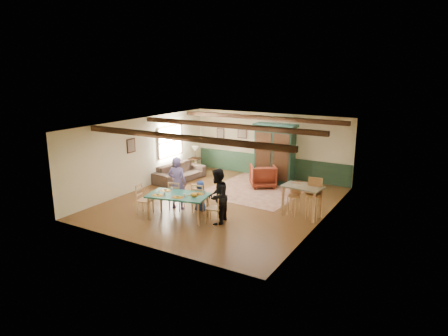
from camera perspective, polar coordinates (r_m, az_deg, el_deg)
The scene contains 35 objects.
floor at distance 13.82m, azimuth -0.39°, elevation -4.91°, with size 8.00×8.00×0.00m, color #523117.
wall_back at distance 16.93m, azimuth 6.55°, elevation 3.28°, with size 7.00×0.02×2.70m, color beige.
wall_left at distance 15.49m, azimuth -11.61°, elevation 2.06°, with size 0.02×8.00×2.70m, color beige.
wall_right at distance 12.09m, azimuth 14.01°, elevation -1.44°, with size 0.02×8.00×2.70m, color beige.
ceiling at distance 13.19m, azimuth -0.41°, elevation 6.25°, with size 7.00×8.00×0.02m, color silver.
wainscot_back at distance 17.10m, azimuth 6.44°, elevation 0.30°, with size 6.95×0.03×0.90m, color #223F29.
ceiling_beam_front at distance 11.32m, azimuth -6.40°, elevation 4.39°, with size 6.95×0.16×0.16m, color black.
ceiling_beam_mid at distance 13.55m, azimuth 0.46°, elevation 6.07°, with size 6.95×0.16×0.16m, color black.
ceiling_beam_back at distance 15.84m, azimuth 5.19°, elevation 7.18°, with size 6.95×0.16×0.16m, color black.
window_left at distance 16.70m, azimuth -7.69°, elevation 3.79°, with size 0.06×1.60×1.30m, color white, non-canonical shape.
picture_left_wall at distance 14.96m, azimuth -13.13°, elevation 3.13°, with size 0.04×0.42×0.52m, color gray, non-canonical shape.
picture_back_a at distance 17.38m, azimuth 2.62°, elevation 5.14°, with size 0.45×0.04×0.55m, color gray, non-canonical shape.
picture_back_b at distance 17.94m, azimuth -0.51°, elevation 4.95°, with size 0.38×0.04×0.48m, color gray, non-canonical shape.
dining_table at distance 12.36m, azimuth -6.50°, elevation -5.48°, with size 1.82×1.01×0.76m, color #1F6253, non-canonical shape.
dining_chair_far_left at distance 13.12m, azimuth -6.80°, elevation -3.86°, with size 0.42×0.44×0.96m, color tan, non-canonical shape.
dining_chair_far_right at distance 12.81m, azimuth -3.51°, elevation -4.23°, with size 0.42×0.44×0.96m, color tan, non-canonical shape.
dining_chair_end_left at distance 12.84m, azimuth -11.24°, elevation -4.44°, with size 0.42×0.44×0.96m, color tan, non-canonical shape.
dining_chair_end_right at distance 11.91m, azimuth -1.41°, elevation -5.65°, with size 0.42×0.44×0.96m, color tan, non-canonical shape.
person_man at distance 13.07m, azimuth -6.70°, elevation -2.13°, with size 0.63×0.42×1.74m, color slate.
person_woman at distance 11.76m, azimuth -0.96°, elevation -4.08°, with size 0.81×0.63×1.67m, color black.
person_child at distance 12.87m, azimuth -3.38°, elevation -4.01°, with size 0.50×0.32×1.01m, color navy.
cat at distance 11.91m, azimuth -4.34°, elevation -3.81°, with size 0.36×0.14×0.18m, color orange, non-canonical shape.
place_setting_near_left at distance 12.25m, azimuth -9.42°, elevation -3.63°, with size 0.40×0.30×0.11m, color orange, non-canonical shape.
place_setting_near_center at distance 11.97m, azimuth -6.63°, elevation -3.96°, with size 0.40×0.30×0.11m, color orange, non-canonical shape.
place_setting_far_left at distance 12.67m, azimuth -8.37°, elevation -2.98°, with size 0.40×0.30×0.11m, color orange, non-canonical shape.
place_setting_far_right at distance 12.23m, azimuth -3.70°, elevation -3.49°, with size 0.40×0.30×0.11m, color orange, non-canonical shape.
area_rug at distance 15.35m, azimuth 4.83°, elevation -2.99°, with size 3.31×3.93×0.01m, color #CAB792.
armoire at distance 15.94m, azimuth 7.27°, elevation 2.00°, with size 1.69×0.68×2.39m, color #122D23.
armchair at distance 15.53m, azimuth 5.59°, elevation -1.13°, with size 0.94×0.97×0.88m, color #4F170F.
sofa at distance 16.46m, azimuth -6.36°, elevation -0.63°, with size 2.33×0.91×0.68m, color #423229.
end_table at distance 17.91m, azimuth -4.12°, elevation 0.48°, with size 0.48×0.48×0.59m, color black, non-canonical shape.
table_lamp at distance 17.79m, azimuth -4.15°, elevation 2.26°, with size 0.30×0.30×0.54m, color beige, non-canonical shape.
counter_table at distance 12.60m, azimuth 11.07°, elevation -4.71°, with size 1.19×0.69×0.99m, color #9E987A, non-canonical shape.
bar_stool_left at distance 12.72m, azimuth 9.90°, elevation -4.43°, with size 0.36×0.39×1.01m, color #BD8049, non-canonical shape.
bar_stool_right at distance 12.41m, azimuth 12.62°, elevation -4.40°, with size 0.45×0.50×1.27m, color #BD8049, non-canonical shape.
Camera 1 is at (6.69, -11.23, 4.50)m, focal length 32.00 mm.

